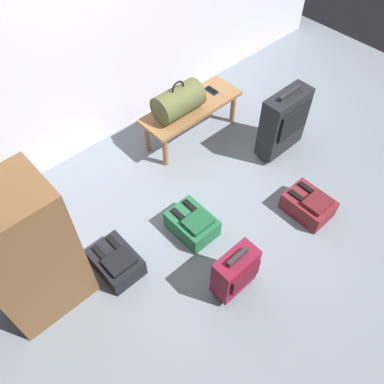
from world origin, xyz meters
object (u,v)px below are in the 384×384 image
Objects in this scene: cell_phone at (212,90)px; suitcase_upright_charcoal at (284,122)px; duffel_bag_olive at (178,101)px; backpack_dark at (116,262)px; backpack_green at (192,224)px; backpack_maroon at (309,205)px; bench at (191,110)px; suitcase_small_burgundy at (235,272)px; side_cabinet at (26,254)px.

suitcase_upright_charcoal reaches higher than cell_phone.
cell_phone is at bearing 3.79° from duffel_bag_olive.
backpack_dark is 1.00× the size of backpack_green.
suitcase_upright_charcoal is (0.62, -0.71, -0.15)m from duffel_bag_olive.
suitcase_upright_charcoal is at bearing 58.53° from backpack_maroon.
backpack_maroon is 0.98m from backpack_green.
suitcase_upright_charcoal is 1.26m from backpack_green.
backpack_maroon is at bearing -121.47° from suitcase_upright_charcoal.
bench is 2.17× the size of suitcase_small_burgundy.
backpack_maroon is at bearing -22.56° from side_cabinet.
backpack_dark is at bearing 127.03° from suitcase_small_burgundy.
side_cabinet is (-1.13, 0.30, 0.46)m from backpack_green.
suitcase_upright_charcoal reaches higher than backpack_dark.
suitcase_upright_charcoal is (0.46, -0.71, 0.04)m from bench.
suitcase_upright_charcoal is (0.17, -0.74, -0.02)m from cell_phone.
side_cabinet reaches higher than suitcase_upright_charcoal.
cell_phone is at bearing 14.59° from side_cabinet.
backpack_dark is (-0.53, 0.70, -0.15)m from suitcase_small_burgundy.
side_cabinet is (-0.48, 0.17, 0.46)m from backpack_dark.
backpack_dark is at bearing 168.63° from backpack_green.
suitcase_small_burgundy is at bearing -52.97° from backpack_dark.
side_cabinet reaches higher than duffel_bag_olive.
bench reaches higher than backpack_green.
cell_phone is at bearing 103.20° from suitcase_upright_charcoal.
backpack_green is 1.25m from side_cabinet.
suitcase_small_burgundy is 1.37m from side_cabinet.
suitcase_small_burgundy reaches higher than backpack_green.
suitcase_small_burgundy is 1.21× the size of backpack_dark.
backpack_dark is (-1.41, -0.71, -0.22)m from bench.
duffel_bag_olive is at bearing 17.24° from side_cabinet.
side_cabinet is at bearing -165.41° from cell_phone.
backpack_dark is at bearing 156.55° from backpack_maroon.
backpack_maroon is (-0.39, -0.64, -0.26)m from suitcase_upright_charcoal.
duffel_bag_olive is at bearing 99.64° from backpack_maroon.
backpack_dark is 0.66m from backpack_green.
cell_phone is 0.76m from suitcase_upright_charcoal.
backpack_maroon is 1.62m from backpack_dark.
cell_phone is 1.87m from backpack_dark.
backpack_maroon and backpack_dark have the same top height.
suitcase_small_burgundy reaches higher than backpack_dark.
backpack_maroon is (0.95, 0.06, -0.15)m from suitcase_small_burgundy.
bench is 2.63× the size of backpack_maroon.
duffel_bag_olive reaches higher than suitcase_upright_charcoal.
bench is at bearing -174.18° from cell_phone.
bench is at bearing 122.98° from suitcase_upright_charcoal.
duffel_bag_olive reaches higher than suitcase_small_burgundy.
duffel_bag_olive is 1.81m from side_cabinet.
backpack_green is at bearing -132.20° from bench.
suitcase_small_burgundy is 0.42× the size of side_cabinet.
backpack_green is (-1.05, -0.87, -0.28)m from cell_phone.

